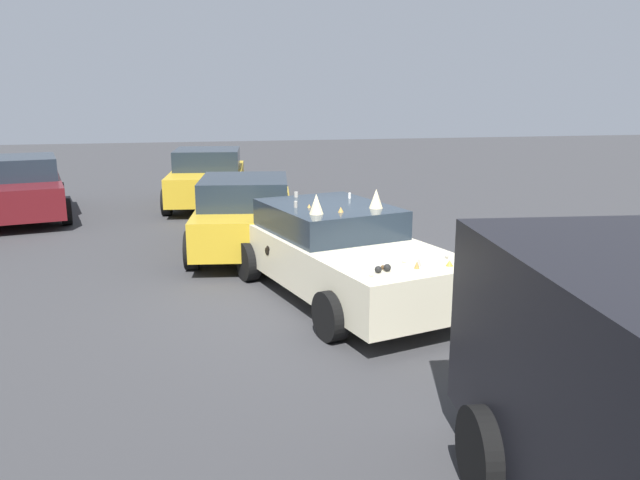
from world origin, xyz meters
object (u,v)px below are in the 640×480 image
parked_sedan_row_back_center (21,188)px  parked_sedan_far_left (208,178)px  parked_sedan_behind_left (245,214)px  art_car_decorated (338,251)px

parked_sedan_row_back_center → parked_sedan_far_left: bearing=-93.6°
parked_sedan_row_back_center → parked_sedan_behind_left: size_ratio=1.17×
parked_sedan_row_back_center → art_car_decorated: bearing=-153.2°
parked_sedan_row_back_center → parked_sedan_behind_left: bearing=-144.3°
art_car_decorated → parked_sedan_behind_left: bearing=-175.0°
art_car_decorated → parked_sedan_behind_left: size_ratio=1.18×
art_car_decorated → parked_sedan_behind_left: (2.99, 1.12, 0.04)m
parked_sedan_row_back_center → parked_sedan_far_left: parked_sedan_far_left is taller
parked_sedan_behind_left → parked_sedan_row_back_center: bearing=56.2°
art_car_decorated → parked_sedan_row_back_center: 9.67m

